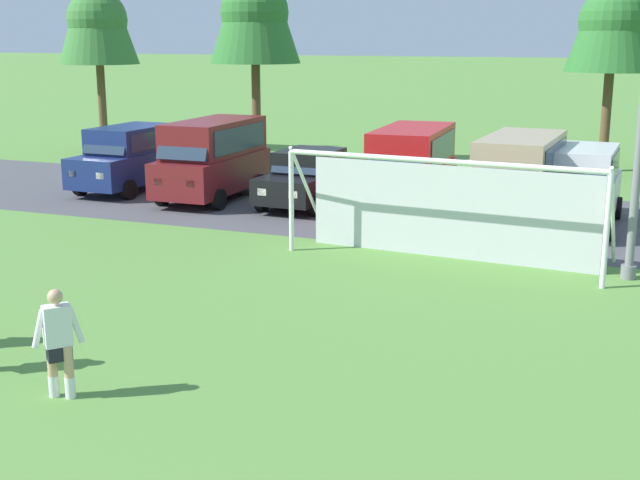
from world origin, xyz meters
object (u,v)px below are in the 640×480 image
(parked_car_slot_center_right, at_px, (519,180))
(parked_car_slot_center_left, at_px, (308,178))
(soccer_goal, at_px, (447,206))
(player_striker_near, at_px, (59,344))
(parked_car_slot_right, at_px, (579,186))
(parked_car_slot_center, at_px, (411,168))
(parked_car_slot_left, at_px, (213,158))
(parked_car_slot_far_left, at_px, (130,158))

(parked_car_slot_center_right, bearing_deg, parked_car_slot_center_left, 173.02)
(soccer_goal, bearing_deg, player_striker_near, -109.17)
(player_striker_near, relative_size, parked_car_slot_right, 0.35)
(parked_car_slot_center_left, relative_size, parked_car_slot_right, 0.91)
(parked_car_slot_center, bearing_deg, parked_car_slot_right, 0.68)
(player_striker_near, xyz_separation_m, parked_car_slot_center_left, (-2.10, 14.44, 0.05))
(player_striker_near, height_order, parked_car_slot_center_left, parked_car_slot_center_left)
(soccer_goal, bearing_deg, parked_car_slot_center, 114.51)
(soccer_goal, relative_size, parked_car_slot_right, 1.62)
(parked_car_slot_left, distance_m, parked_car_slot_right, 11.26)
(parked_car_slot_center_left, distance_m, parked_car_slot_right, 8.01)
(player_striker_near, xyz_separation_m, parked_car_slot_center_right, (4.40, 13.65, 0.52))
(parked_car_slot_right, bearing_deg, player_striker_near, -112.00)
(player_striker_near, relative_size, parked_car_slot_center, 0.33)
(parked_car_slot_center_left, bearing_deg, parked_car_slot_far_left, 177.41)
(parked_car_slot_left, relative_size, parked_car_slot_right, 1.04)
(parked_car_slot_right, bearing_deg, parked_car_slot_center_right, -147.38)
(soccer_goal, distance_m, parked_car_slot_right, 5.55)
(soccer_goal, relative_size, parked_car_slot_center, 1.54)
(parked_car_slot_center, bearing_deg, player_striker_near, -94.47)
(parked_car_slot_center, xyz_separation_m, parked_car_slot_center_right, (3.27, -0.90, 0.00))
(parked_car_slot_far_left, height_order, parked_car_slot_right, same)
(parked_car_slot_far_left, bearing_deg, parked_car_slot_center_left, -2.59)
(player_striker_near, xyz_separation_m, parked_car_slot_left, (-5.36, 14.38, 0.52))
(parked_car_slot_left, bearing_deg, parked_car_slot_center_right, -4.29)
(parked_car_slot_left, bearing_deg, player_striker_near, -69.56)
(soccer_goal, height_order, parked_car_slot_left, soccer_goal)
(parked_car_slot_center_right, bearing_deg, soccer_goal, -104.68)
(parked_car_slot_center_left, xyz_separation_m, parked_car_slot_center_right, (6.51, -0.80, 0.47))
(parked_car_slot_far_left, xyz_separation_m, parked_car_slot_left, (3.40, -0.36, 0.23))
(soccer_goal, relative_size, parked_car_slot_left, 1.56)
(parked_car_slot_center_right, bearing_deg, player_striker_near, -107.88)
(parked_car_slot_far_left, distance_m, parked_car_slot_center_left, 6.67)
(player_striker_near, distance_m, parked_car_slot_right, 15.75)
(parked_car_slot_far_left, bearing_deg, player_striker_near, -59.28)
(parked_car_slot_left, xyz_separation_m, parked_car_slot_center_right, (9.76, -0.73, 0.00))
(parked_car_slot_center_right, bearing_deg, parked_car_slot_left, 175.71)
(parked_car_slot_far_left, relative_size, parked_car_slot_left, 0.96)
(soccer_goal, bearing_deg, parked_car_slot_left, 151.63)
(player_striker_near, height_order, parked_car_slot_right, parked_car_slot_right)
(player_striker_near, bearing_deg, parked_car_slot_center, 85.53)
(player_striker_near, distance_m, parked_car_slot_center_right, 14.35)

